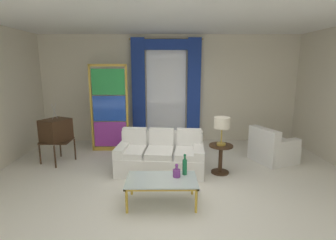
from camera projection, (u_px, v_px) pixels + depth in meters
ground_plane at (172, 186)px, 4.77m from camera, size 16.00×16.00×0.00m
wall_rear at (170, 89)px, 7.46m from camera, size 8.00×0.12×3.00m
ceiling_slab at (172, 19)px, 4.94m from camera, size 8.00×7.60×0.04m
curtained_window at (166, 81)px, 7.25m from camera, size 2.00×0.17×2.70m
couch_white_long at (161, 156)px, 5.47m from camera, size 1.83×1.08×0.86m
coffee_table at (162, 181)px, 4.12m from camera, size 1.11×0.65×0.41m
bottle_blue_decanter at (177, 172)px, 4.18m from camera, size 0.12×0.12×0.22m
bottle_crystal_tall at (185, 166)px, 4.25m from camera, size 0.08×0.08×0.35m
vintage_tv at (56, 131)px, 5.84m from camera, size 0.72×0.75×1.35m
armchair_white at (272, 149)px, 5.96m from camera, size 1.06×1.05×0.80m
stained_glass_divider at (109, 110)px, 6.59m from camera, size 0.95×0.05×2.20m
peacock_figurine at (130, 146)px, 6.40m from camera, size 0.44×0.60×0.50m
round_side_table at (221, 156)px, 5.30m from camera, size 0.48×0.48×0.59m
table_lamp_brass at (222, 124)px, 5.16m from camera, size 0.32×0.32×0.57m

